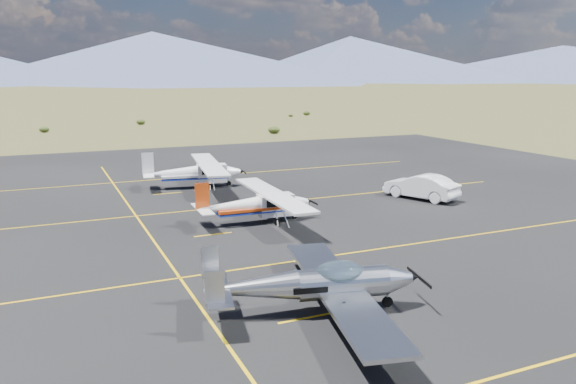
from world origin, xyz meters
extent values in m
plane|color=#383D1C|center=(0.00, 0.00, 0.00)|extent=(1600.00, 1600.00, 0.00)
cube|color=black|center=(0.00, 7.00, 0.00)|extent=(72.00, 72.00, 0.02)
cube|color=#B8BBBF|center=(-1.68, -3.44, 0.84)|extent=(3.80, 10.25, 0.14)
ellipsoid|color=#99BFD8|center=(-1.68, -3.44, 1.38)|extent=(2.03, 1.44, 0.92)
cube|color=#B8BBBF|center=(-5.75, -2.53, 1.16)|extent=(1.50, 3.47, 0.07)
cube|color=#B8BBBF|center=(-6.19, -3.71, 1.67)|extent=(0.62, 0.20, 1.13)
cube|color=#B8BBBF|center=(-5.65, -1.29, 1.67)|extent=(0.62, 0.20, 1.13)
cylinder|color=black|center=(0.07, -3.83, 0.20)|extent=(0.40, 0.18, 0.38)
cylinder|color=black|center=(-2.20, -4.71, 0.24)|extent=(0.47, 0.22, 0.45)
cylinder|color=black|center=(-1.61, -2.07, 0.24)|extent=(0.47, 0.22, 0.45)
cube|color=silver|center=(1.01, 8.74, 0.94)|extent=(1.98, 1.08, 1.19)
cube|color=silver|center=(0.83, 8.75, 1.55)|extent=(1.71, 9.75, 0.12)
cube|color=black|center=(1.01, 8.74, 1.18)|extent=(1.45, 1.10, 0.49)
cube|color=#BE3E0F|center=(-0.14, 8.78, 0.85)|extent=(4.44, 1.18, 0.16)
cube|color=#BE3E0F|center=(-3.13, 8.89, 1.77)|extent=(0.75, 0.09, 1.41)
cube|color=silver|center=(-3.13, 8.89, 1.07)|extent=(0.76, 2.84, 0.05)
cylinder|color=black|center=(2.16, 8.70, 0.17)|extent=(0.32, 0.10, 0.32)
cylinder|color=black|center=(0.71, 7.82, 0.20)|extent=(0.39, 0.13, 0.39)
cylinder|color=black|center=(0.78, 9.68, 0.20)|extent=(0.39, 0.13, 0.39)
cube|color=white|center=(0.47, 19.55, 1.01)|extent=(2.23, 1.39, 1.29)
cube|color=white|center=(0.28, 19.58, 1.68)|extent=(2.98, 10.57, 0.13)
cube|color=black|center=(0.47, 19.55, 1.28)|extent=(1.67, 1.34, 0.52)
cube|color=white|center=(-0.75, 19.73, 0.91)|extent=(4.87, 1.79, 0.17)
cube|color=white|center=(-3.96, 20.20, 1.91)|extent=(0.81, 0.18, 1.52)
cube|color=white|center=(-3.96, 20.20, 1.15)|extent=(1.15, 3.12, 0.06)
cylinder|color=black|center=(1.70, 19.37, 0.18)|extent=(0.35, 0.14, 0.34)
cylinder|color=black|center=(0.04, 18.61, 0.22)|extent=(0.43, 0.18, 0.42)
cylinder|color=black|center=(0.33, 20.58, 0.22)|extent=(0.43, 0.18, 0.42)
imported|color=white|center=(11.98, 10.13, 0.82)|extent=(3.50, 5.21, 1.62)
camera|label=1|loc=(-10.67, -19.44, 8.15)|focal=35.00mm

